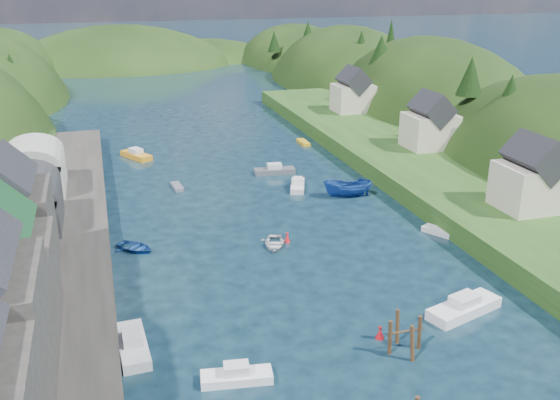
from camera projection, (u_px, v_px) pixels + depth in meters
name	position (u px, v px, depth m)	size (l,w,h in m)	color
ground	(236.00, 175.00, 88.10)	(600.00, 600.00, 0.00)	black
hillside_right	(429.00, 154.00, 125.08)	(36.00, 245.56, 48.00)	black
far_hills	(158.00, 95.00, 203.84)	(103.00, 68.00, 44.00)	black
hill_trees	(220.00, 80.00, 97.93)	(91.64, 149.89, 12.43)	black
quay_left	(42.00, 289.00, 54.37)	(12.00, 110.00, 2.00)	#2D2B28
boat_sheds	(29.00, 179.00, 69.49)	(7.00, 21.00, 7.50)	#2D2D30
terrace_right	(430.00, 173.00, 85.29)	(16.00, 120.00, 2.40)	#234719
right_bank_cottages	(423.00, 124.00, 91.99)	(9.00, 59.24, 8.41)	beige
piling_cluster_far	(405.00, 338.00, 46.83)	(2.93, 2.76, 3.48)	#382314
channel_buoy_near	(380.00, 333.00, 48.73)	(0.70, 0.70, 1.10)	red
channel_buoy_far	(287.00, 238.00, 66.17)	(0.70, 0.70, 1.10)	red
moored_boats	(296.00, 256.00, 61.46)	(36.96, 82.30, 2.45)	#4E5459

